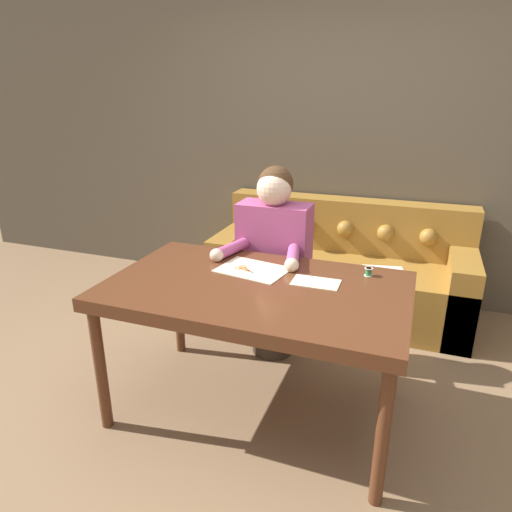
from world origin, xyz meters
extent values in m
plane|color=#846647|center=(0.00, 0.00, 0.00)|extent=(16.00, 16.00, 0.00)
cube|color=brown|center=(0.00, 1.88, 1.30)|extent=(8.00, 0.06, 2.60)
cube|color=#562D19|center=(-0.11, 0.05, 0.73)|extent=(1.53, 0.93, 0.07)
cylinder|color=#562D19|center=(-0.82, -0.35, 0.35)|extent=(0.06, 0.06, 0.70)
cylinder|color=#562D19|center=(0.60, -0.35, 0.35)|extent=(0.06, 0.06, 0.70)
cylinder|color=#562D19|center=(-0.82, 0.46, 0.35)|extent=(0.06, 0.06, 0.70)
cylinder|color=#562D19|center=(0.60, 0.46, 0.35)|extent=(0.06, 0.06, 0.70)
cube|color=olive|center=(0.08, 1.43, 0.22)|extent=(1.98, 0.80, 0.44)
cube|color=olive|center=(0.08, 1.72, 0.65)|extent=(1.98, 0.22, 0.43)
cube|color=olive|center=(-0.80, 1.43, 0.30)|extent=(0.20, 0.80, 0.60)
cube|color=olive|center=(0.97, 1.43, 0.30)|extent=(0.20, 0.80, 0.60)
sphere|color=olive|center=(-0.55, 1.59, 0.65)|extent=(0.13, 0.13, 0.13)
sphere|color=olive|center=(-0.23, 1.59, 0.65)|extent=(0.13, 0.13, 0.13)
sphere|color=olive|center=(0.08, 1.59, 0.65)|extent=(0.13, 0.13, 0.13)
sphere|color=olive|center=(0.40, 1.59, 0.65)|extent=(0.13, 0.13, 0.13)
sphere|color=olive|center=(0.72, 1.59, 0.65)|extent=(0.13, 0.13, 0.13)
cube|color=white|center=(0.43, 1.33, 0.44)|extent=(0.33, 0.24, 0.00)
cylinder|color=#33281E|center=(-0.22, 0.67, 0.24)|extent=(0.28, 0.28, 0.49)
cube|color=#B24C84|center=(-0.22, 0.67, 0.77)|extent=(0.45, 0.22, 0.55)
sphere|color=beige|center=(-0.22, 0.65, 1.14)|extent=(0.21, 0.21, 0.21)
sphere|color=#472D19|center=(-0.22, 0.68, 1.17)|extent=(0.22, 0.22, 0.22)
cylinder|color=#B24C84|center=(-0.41, 0.42, 0.80)|extent=(0.14, 0.28, 0.07)
sphere|color=beige|center=(-0.44, 0.29, 0.80)|extent=(0.08, 0.08, 0.08)
cylinder|color=#B24C84|center=(-0.02, 0.42, 0.80)|extent=(0.13, 0.28, 0.07)
sphere|color=beige|center=(0.01, 0.29, 0.80)|extent=(0.08, 0.08, 0.08)
cube|color=beige|center=(-0.20, 0.23, 0.77)|extent=(0.41, 0.33, 0.00)
cube|color=beige|center=(0.17, 0.18, 0.77)|extent=(0.25, 0.15, 0.00)
cube|color=silver|center=(-0.13, 0.17, 0.77)|extent=(0.13, 0.05, 0.00)
cube|color=#D1511E|center=(-0.24, 0.21, 0.77)|extent=(0.08, 0.04, 0.00)
torus|color=#D1511E|center=(-0.28, 0.22, 0.77)|extent=(0.04, 0.04, 0.01)
cube|color=silver|center=(-0.15, 0.15, 0.77)|extent=(0.11, 0.09, 0.00)
cube|color=#D1511E|center=(-0.23, 0.22, 0.77)|extent=(0.07, 0.06, 0.00)
torus|color=#D1511E|center=(-0.26, 0.25, 0.77)|extent=(0.04, 0.04, 0.01)
cylinder|color=silver|center=(-0.20, 0.19, 0.77)|extent=(0.01, 0.01, 0.01)
cylinder|color=#338C4C|center=(0.41, 0.37, 0.79)|extent=(0.03, 0.03, 0.04)
cylinder|color=beige|center=(0.41, 0.37, 0.81)|extent=(0.04, 0.04, 0.00)
cylinder|color=beige|center=(0.41, 0.37, 0.77)|extent=(0.04, 0.04, 0.00)
camera|label=1|loc=(0.63, -1.96, 1.71)|focal=32.00mm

